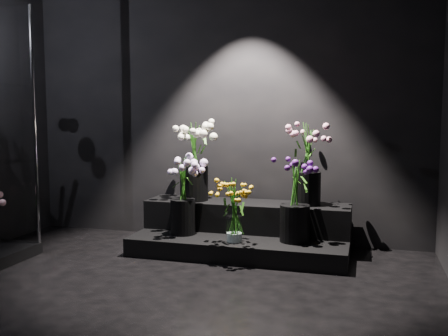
% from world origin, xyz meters
% --- Properties ---
extents(floor, '(4.00, 4.00, 0.00)m').
position_xyz_m(floor, '(0.00, 0.00, 0.00)').
color(floor, black).
rests_on(floor, ground).
extents(wall_back, '(4.00, 0.00, 4.00)m').
position_xyz_m(wall_back, '(0.00, 2.00, 1.40)').
color(wall_back, black).
rests_on(wall_back, floor).
extents(display_riser, '(1.90, 0.85, 0.42)m').
position_xyz_m(display_riser, '(0.31, 1.62, 0.18)').
color(display_riser, black).
rests_on(display_riser, floor).
extents(bouquet_orange_bells, '(0.33, 0.33, 0.56)m').
position_xyz_m(bouquet_orange_bells, '(0.32, 1.27, 0.45)').
color(bouquet_orange_bells, white).
rests_on(bouquet_orange_bells, display_riser).
extents(bouquet_lilac, '(0.46, 0.46, 0.69)m').
position_xyz_m(bouquet_lilac, '(-0.20, 1.42, 0.57)').
color(bouquet_lilac, black).
rests_on(bouquet_lilac, display_riser).
extents(bouquet_purple, '(0.40, 0.40, 0.69)m').
position_xyz_m(bouquet_purple, '(0.81, 1.43, 0.54)').
color(bouquet_purple, black).
rests_on(bouquet_purple, display_riser).
extents(bouquet_cream_roses, '(0.52, 0.52, 0.76)m').
position_xyz_m(bouquet_cream_roses, '(-0.19, 1.70, 0.86)').
color(bouquet_cream_roses, black).
rests_on(bouquet_cream_roses, display_riser).
extents(bouquet_pink_roses, '(0.45, 0.45, 0.74)m').
position_xyz_m(bouquet_pink_roses, '(0.87, 1.76, 0.84)').
color(bouquet_pink_roses, black).
rests_on(bouquet_pink_roses, display_riser).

